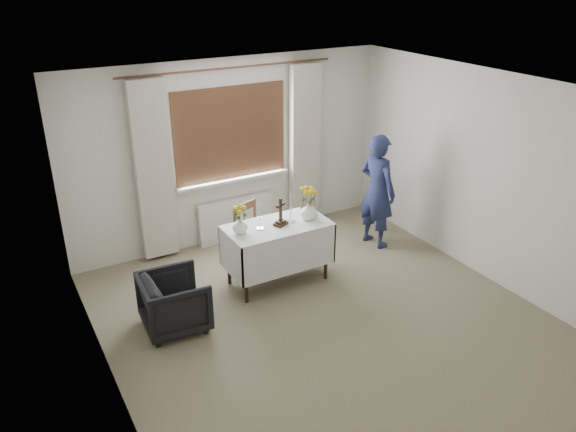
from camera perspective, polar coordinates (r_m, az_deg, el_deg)
The scene contains 12 objects.
ground at distance 6.19m, azimuth 4.42°, elevation -11.01°, with size 5.00×5.00×0.00m, color #85795C.
altar_table at distance 6.77m, azimuth -1.06°, elevation -3.83°, with size 1.24×0.64×0.76m, color white.
wooden_chair at distance 7.02m, azimuth -3.36°, elevation -2.26°, with size 0.40×0.40×0.88m, color #54351C, non-canonical shape.
armchair at distance 6.11m, azimuth -11.45°, elevation -8.57°, with size 0.66×0.68×0.61m, color black.
person at distance 7.62m, azimuth 9.06°, elevation 2.53°, with size 0.57×0.38×1.56m, color navy.
radiator at distance 7.89m, azimuth -5.29°, elevation -0.30°, with size 1.10×0.10×0.60m, color silver.
wooden_cross at distance 6.52m, azimuth -0.76°, elevation 0.43°, with size 0.16×0.11×0.34m, color black, non-canonical shape.
candlestick_left at distance 6.44m, azimuth -2.88°, elevation -0.06°, with size 0.09×0.09×0.31m, color white, non-canonical shape.
candlestick_right at distance 6.61m, azimuth 0.29°, elevation 0.83°, with size 0.10×0.10×0.35m, color white, non-canonical shape.
flower_vase_left at distance 6.38m, azimuth -4.89°, elevation -0.97°, with size 0.18×0.18×0.19m, color white.
flower_vase_right at distance 6.71m, azimuth 2.07°, elevation 0.52°, with size 0.20×0.20×0.21m, color white.
wicker_basket at distance 6.89m, azimuth 2.01°, elevation 0.56°, with size 0.19×0.19×0.07m, color brown.
Camera 1 is at (-2.89, -4.14, 3.58)m, focal length 35.00 mm.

